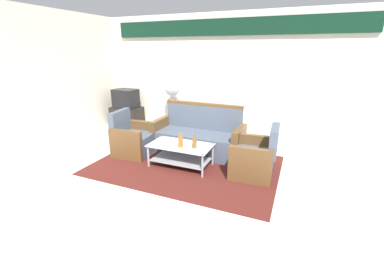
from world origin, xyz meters
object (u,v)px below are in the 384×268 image
object	(u,v)px
bottle_orange	(181,142)
tv_stand	(127,117)
couch	(198,137)
cup	(187,146)
armchair_right	(255,159)
television	(126,98)
bottle_brown	(195,143)
pedestal_fan	(172,92)
coffee_table	(181,152)
armchair_left	(133,140)

from	to	relation	value
bottle_orange	tv_stand	xyz separation A→B (m)	(-2.48, 1.84, -0.25)
couch	cup	bearing A→B (deg)	99.82
couch	armchair_right	world-z (taller)	couch
cup	television	xyz separation A→B (m)	(-2.61, 1.88, 0.30)
bottle_brown	pedestal_fan	world-z (taller)	pedestal_fan
armchair_right	couch	bearing A→B (deg)	62.18
couch	tv_stand	bearing A→B (deg)	-20.67
couch	television	xyz separation A→B (m)	(-2.48, 1.00, 0.44)
cup	television	bearing A→B (deg)	144.18
coffee_table	television	bearing A→B (deg)	144.35
bottle_brown	pedestal_fan	distance (m)	2.34
couch	television	world-z (taller)	television
bottle_brown	pedestal_fan	bearing A→B (deg)	126.25
cup	coffee_table	bearing A→B (deg)	141.97
bottle_orange	television	xyz separation A→B (m)	(-2.48, 1.84, 0.25)
armchair_left	couch	bearing A→B (deg)	111.64
armchair_right	bottle_brown	distance (m)	1.03
armchair_left	tv_stand	xyz separation A→B (m)	(-1.31, 1.57, -0.03)
coffee_table	tv_stand	size ratio (longest dim) A/B	1.38
tv_stand	pedestal_fan	bearing A→B (deg)	2.09
armchair_left	bottle_orange	xyz separation A→B (m)	(1.17, -0.27, 0.22)
cup	pedestal_fan	bearing A→B (deg)	122.72
bottle_orange	cup	xyz separation A→B (m)	(0.13, -0.04, -0.05)
bottle_brown	tv_stand	distance (m)	3.26
bottle_brown	bottle_orange	bearing A→B (deg)	-168.41
couch	pedestal_fan	size ratio (longest dim) A/B	1.43
armchair_left	armchair_right	xyz separation A→B (m)	(2.39, 0.01, 0.00)
bottle_orange	television	bearing A→B (deg)	143.43
bottle_brown	cup	bearing A→B (deg)	-138.71
armchair_left	cup	bearing A→B (deg)	71.98
coffee_table	television	world-z (taller)	television
tv_stand	television	bearing A→B (deg)	84.56
television	bottle_orange	bearing A→B (deg)	148.87
tv_stand	bottle_orange	bearing A→B (deg)	-36.53
bottle_orange	armchair_right	bearing A→B (deg)	12.76
coffee_table	bottle_orange	xyz separation A→B (m)	(0.04, -0.09, 0.23)
couch	armchair_right	size ratio (longest dim) A/B	2.13
armchair_right	bottle_brown	size ratio (longest dim) A/B	3.57
tv_stand	pedestal_fan	world-z (taller)	pedestal_fan
armchair_left	bottle_orange	distance (m)	1.22
bottle_brown	tv_stand	bearing A→B (deg)	146.66
television	pedestal_fan	xyz separation A→B (m)	(1.37, 0.05, 0.25)
bottle_orange	tv_stand	distance (m)	3.10
coffee_table	television	distance (m)	3.04
armchair_right	bottle_brown	xyz separation A→B (m)	(-0.98, -0.23, 0.21)
couch	armchair_right	bearing A→B (deg)	156.36
bottle_brown	cup	world-z (taller)	bottle_brown
couch	television	bearing A→B (deg)	-20.73
armchair_left	bottle_brown	size ratio (longest dim) A/B	3.57
couch	coffee_table	size ratio (longest dim) A/B	1.65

